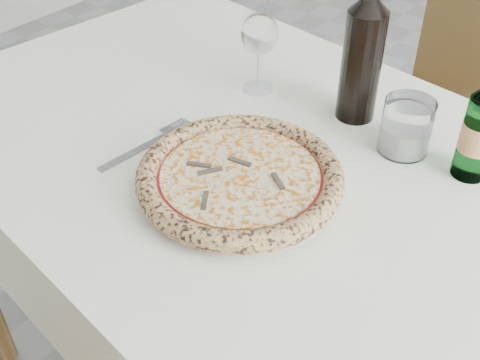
{
  "coord_description": "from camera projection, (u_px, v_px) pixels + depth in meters",
  "views": [
    {
      "loc": [
        0.31,
        -0.87,
        1.38
      ],
      "look_at": [
        -0.16,
        -0.29,
        0.78
      ],
      "focal_mm": 45.0,
      "sensor_mm": 36.0,
      "label": 1
    }
  ],
  "objects": [
    {
      "name": "pizza",
      "position": [
        240.0,
        177.0,
        0.95
      ],
      "size": [
        0.33,
        0.33,
        0.03
      ],
      "color": "#E4B37E",
      "rests_on": "plate"
    },
    {
      "name": "chair_far",
      "position": [
        463.0,
        95.0,
        1.62
      ],
      "size": [
        0.48,
        0.48,
        0.93
      ],
      "color": "brown",
      "rests_on": "floor"
    },
    {
      "name": "plate",
      "position": [
        240.0,
        185.0,
        0.96
      ],
      "size": [
        0.3,
        0.3,
        0.02
      ],
      "color": "silver",
      "rests_on": "dining_table"
    },
    {
      "name": "dining_table",
      "position": [
        275.0,
        200.0,
        1.08
      ],
      "size": [
        1.51,
        1.0,
        0.76
      ],
      "color": "brown",
      "rests_on": "floor"
    },
    {
      "name": "fork",
      "position": [
        145.0,
        145.0,
        1.06
      ],
      "size": [
        0.03,
        0.21,
        0.0
      ],
      "color": "gray",
      "rests_on": "dining_table"
    },
    {
      "name": "wine_glass",
      "position": [
        259.0,
        36.0,
        1.14
      ],
      "size": [
        0.07,
        0.07,
        0.16
      ],
      "color": "silver",
      "rests_on": "dining_table"
    },
    {
      "name": "tumbler",
      "position": [
        406.0,
        130.0,
        1.02
      ],
      "size": [
        0.09,
        0.09,
        0.1
      ],
      "color": "white",
      "rests_on": "dining_table"
    },
    {
      "name": "wine_bottle",
      "position": [
        363.0,
        55.0,
        1.06
      ],
      "size": [
        0.07,
        0.07,
        0.29
      ],
      "color": "black",
      "rests_on": "dining_table"
    }
  ]
}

